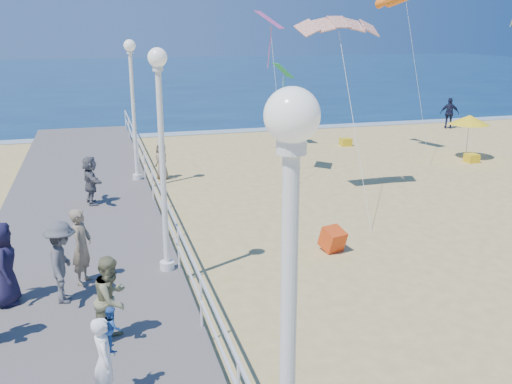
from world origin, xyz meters
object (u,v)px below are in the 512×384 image
object	(u,v)px
lamp_post_mid	(161,139)
woman_holding_toddler	(104,361)
lamp_post_near	(288,331)
spectator_4	(3,264)
beach_chair_right	(472,158)
lamp_post_far	(133,96)
spectator_5	(91,180)
spectator_6	(82,246)
spectator_1	(112,299)
beach_walker_a	(282,136)
beach_walker_c	(162,161)
beach_walker_b	(450,113)
spectator_2	(62,262)
toddler_held	(112,328)
beach_chair_left	(346,142)
box_kite	(333,241)
beach_umbrella	(469,120)

from	to	relation	value
lamp_post_mid	woman_holding_toddler	bearing A→B (deg)	-107.83
lamp_post_near	spectator_4	world-z (taller)	lamp_post_near
beach_chair_right	lamp_post_far	bearing A→B (deg)	-178.61
spectator_5	spectator_6	size ratio (longest dim) A/B	0.92
spectator_1	beach_chair_right	world-z (taller)	spectator_1
beach_walker_a	beach_walker_c	xyz separation A→B (m)	(-6.60, -3.85, -0.06)
woman_holding_toddler	beach_chair_right	size ratio (longest dim) A/B	2.70
spectator_6	beach_walker_b	bearing A→B (deg)	-29.46
spectator_1	spectator_5	distance (m)	9.16
spectator_1	lamp_post_near	bearing A→B (deg)	-134.51
woman_holding_toddler	spectator_2	distance (m)	3.92
beach_walker_a	woman_holding_toddler	bearing A→B (deg)	-151.77
toddler_held	spectator_2	xyz separation A→B (m)	(-0.91, 3.70, -0.31)
spectator_6	beach_chair_left	distance (m)	20.06
lamp_post_far	beach_walker_c	bearing A→B (deg)	49.43
beach_walker_a	beach_chair_right	distance (m)	9.20
toddler_held	box_kite	size ratio (longest dim) A/B	1.21
beach_umbrella	beach_chair_left	distance (m)	6.46
lamp_post_near	lamp_post_mid	distance (m)	9.00
lamp_post_near	lamp_post_mid	world-z (taller)	same
spectator_5	beach_walker_c	size ratio (longest dim) A/B	1.07
woman_holding_toddler	beach_walker_b	distance (m)	31.43
lamp_post_mid	spectator_1	xyz separation A→B (m)	(-1.40, -3.03, -2.41)
woman_holding_toddler	beach_walker_c	distance (m)	15.49
beach_walker_b	beach_umbrella	bearing A→B (deg)	91.03
spectator_5	lamp_post_near	bearing A→B (deg)	176.39
spectator_5	beach_walker_c	bearing A→B (deg)	-44.43
lamp_post_far	woman_holding_toddler	size ratio (longest dim) A/B	3.59
box_kite	beach_umbrella	xyz separation A→B (m)	(10.93, 9.19, 1.61)
spectator_2	box_kite	world-z (taller)	spectator_2
spectator_5	beach_chair_left	world-z (taller)	spectator_5
spectator_2	beach_chair_left	distance (m)	20.96
lamp_post_mid	beach_walker_a	world-z (taller)	lamp_post_mid
spectator_4	spectator_6	distance (m)	1.72
lamp_post_far	beach_umbrella	xyz separation A→B (m)	(15.72, 1.07, -1.75)
beach_chair_left	beach_chair_right	bearing A→B (deg)	-52.23
spectator_5	woman_holding_toddler	bearing A→B (deg)	170.61
spectator_1	lamp_post_far	bearing A→B (deg)	25.70
spectator_4	beach_walker_c	distance (m)	12.12
lamp_post_mid	beach_walker_c	xyz separation A→B (m)	(1.12, 10.31, -2.89)
lamp_post_far	spectator_1	xyz separation A→B (m)	(-1.40, -12.03, -2.41)
lamp_post_near	spectator_4	bearing A→B (deg)	113.60
spectator_5	beach_walker_a	size ratio (longest dim) A/B	1.00
woman_holding_toddler	beach_walker_b	xyz separation A→B (m)	(21.60, 22.83, -0.18)
beach_chair_left	spectator_4	bearing A→B (deg)	-134.14
toddler_held	beach_chair_left	world-z (taller)	toddler_held
box_kite	lamp_post_near	bearing A→B (deg)	-131.83
lamp_post_far	beach_umbrella	distance (m)	15.85
spectator_4	spectator_5	bearing A→B (deg)	-21.87
beach_chair_left	woman_holding_toddler	bearing A→B (deg)	-123.73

